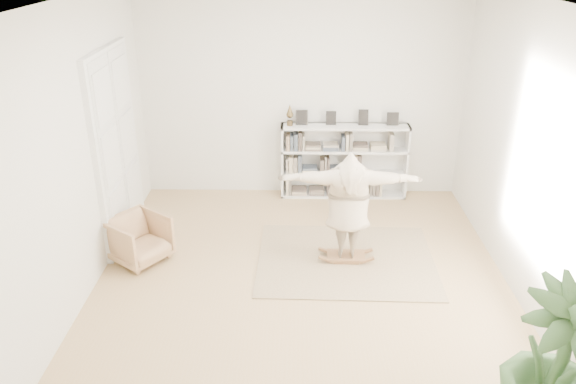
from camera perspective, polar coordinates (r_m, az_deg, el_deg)
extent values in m
plane|color=tan|center=(7.63, 1.40, -9.11)|extent=(6.00, 6.00, 0.00)
plane|color=silver|center=(9.67, 1.41, 9.96)|extent=(5.50, 0.00, 5.50)
plane|color=silver|center=(4.14, 1.90, -11.25)|extent=(5.50, 0.00, 5.50)
plane|color=silver|center=(7.31, -20.59, 3.54)|extent=(0.00, 6.00, 6.00)
plane|color=silver|center=(7.37, 23.51, 3.21)|extent=(0.00, 6.00, 6.00)
plane|color=white|center=(6.39, 1.75, 18.91)|extent=(6.00, 6.00, 0.00)
cube|color=white|center=(8.57, -17.02, 4.17)|extent=(0.08, 1.78, 2.92)
cube|color=silver|center=(8.21, -17.68, 3.20)|extent=(0.06, 0.78, 2.80)
cube|color=silver|center=(8.93, -16.17, 5.07)|extent=(0.06, 0.78, 2.80)
cube|color=silver|center=(9.84, -0.58, 3.18)|extent=(0.04, 0.35, 1.30)
cube|color=silver|center=(10.02, 11.89, 3.04)|extent=(0.04, 0.35, 1.30)
cube|color=silver|center=(10.01, 5.65, 3.45)|extent=(2.20, 0.04, 1.30)
cube|color=silver|center=(10.11, 5.57, -0.20)|extent=(2.20, 0.35, 0.04)
cube|color=silver|center=(9.95, 5.66, 1.95)|extent=(2.20, 0.35, 0.04)
cube|color=silver|center=(9.79, 5.76, 4.27)|extent=(2.20, 0.35, 0.04)
cube|color=silver|center=(9.66, 5.87, 6.61)|extent=(2.20, 0.35, 0.04)
cube|color=black|center=(9.63, 1.39, 7.55)|extent=(0.18, 0.07, 0.24)
cube|color=black|center=(9.65, 4.39, 7.52)|extent=(0.18, 0.07, 0.24)
cube|color=black|center=(9.70, 7.66, 7.46)|extent=(0.18, 0.07, 0.24)
cube|color=black|center=(9.77, 10.60, 7.38)|extent=(0.18, 0.07, 0.24)
imported|color=tan|center=(8.21, -14.91, -4.65)|extent=(1.02, 1.02, 0.67)
cube|color=tan|center=(8.13, 5.87, -6.85)|extent=(2.54, 2.06, 0.02)
cube|color=brown|center=(8.10, 5.89, -6.43)|extent=(0.54, 0.33, 0.03)
cube|color=brown|center=(8.11, 5.88, -6.66)|extent=(0.36, 0.06, 0.04)
cube|color=brown|center=(8.11, 5.88, -6.66)|extent=(0.36, 0.06, 0.04)
cube|color=brown|center=(8.10, 5.89, -6.43)|extent=(0.21, 0.06, 0.11)
cube|color=brown|center=(8.10, 5.89, -6.43)|extent=(0.21, 0.06, 0.11)
imported|color=#C4AF93|center=(7.70, 6.15, -1.10)|extent=(1.92, 0.56, 1.56)
imported|color=#305028|center=(5.58, 25.61, -15.99)|extent=(1.17, 1.17, 1.62)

